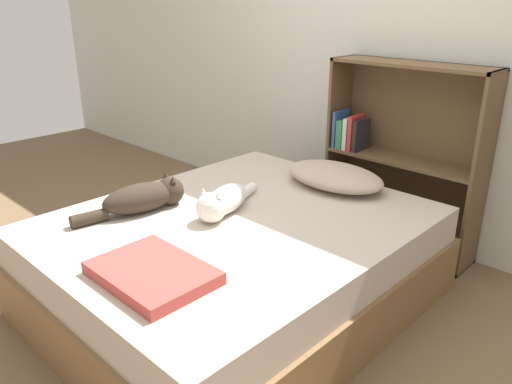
# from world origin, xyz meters

# --- Properties ---
(ground_plane) EXTENTS (8.00, 8.00, 0.00)m
(ground_plane) POSITION_xyz_m (0.00, 0.00, 0.00)
(ground_plane) COLOR brown
(wall_back) EXTENTS (8.00, 0.06, 2.50)m
(wall_back) POSITION_xyz_m (0.00, 1.31, 1.25)
(wall_back) COLOR silver
(wall_back) RESTS_ON ground_plane
(bed) EXTENTS (1.51, 1.83, 0.47)m
(bed) POSITION_xyz_m (0.00, 0.00, 0.23)
(bed) COLOR brown
(bed) RESTS_ON ground_plane
(pillow) EXTENTS (0.60, 0.37, 0.12)m
(pillow) POSITION_xyz_m (0.08, 0.70, 0.53)
(pillow) COLOR #B29E8E
(pillow) RESTS_ON bed
(cat_light) EXTENTS (0.25, 0.51, 0.17)m
(cat_light) POSITION_xyz_m (-0.09, -0.01, 0.54)
(cat_light) COLOR white
(cat_light) RESTS_ON bed
(cat_dark) EXTENTS (0.24, 0.59, 0.16)m
(cat_dark) POSITION_xyz_m (-0.41, -0.25, 0.54)
(cat_dark) COLOR #33281E
(cat_dark) RESTS_ON bed
(bookshelf) EXTENTS (0.95, 0.26, 1.14)m
(bookshelf) POSITION_xyz_m (0.23, 1.18, 0.58)
(bookshelf) COLOR brown
(bookshelf) RESTS_ON ground_plane
(blanket_fold) EXTENTS (0.47, 0.34, 0.05)m
(blanket_fold) POSITION_xyz_m (0.17, -0.61, 0.50)
(blanket_fold) COLOR #B2423D
(blanket_fold) RESTS_ON bed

